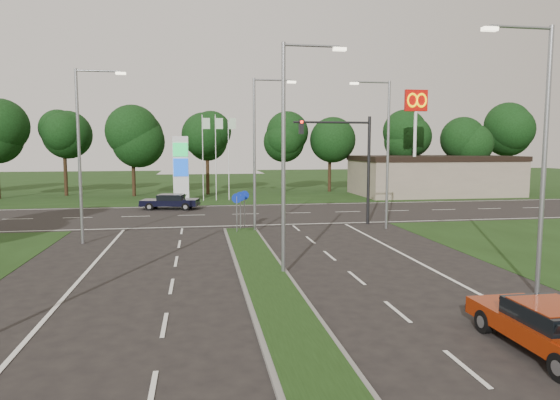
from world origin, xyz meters
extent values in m
plane|color=black|center=(0.00, 0.00, 0.00)|extent=(160.00, 160.00, 0.00)
cube|color=black|center=(0.00, 55.00, 0.00)|extent=(160.00, 50.00, 0.02)
cube|color=black|center=(0.00, 24.00, 0.00)|extent=(160.00, 12.00, 0.02)
cube|color=slate|center=(0.00, 4.00, 0.06)|extent=(2.00, 26.00, 0.12)
cube|color=gray|center=(22.00, 36.00, 2.00)|extent=(16.00, 9.00, 4.00)
cylinder|color=gray|center=(0.80, 6.00, 4.50)|extent=(0.16, 0.16, 9.00)
cylinder|color=gray|center=(1.90, 6.00, 8.90)|extent=(2.20, 0.10, 0.10)
cube|color=#FFF2CC|center=(3.00, 6.00, 8.80)|extent=(0.50, 0.22, 0.12)
cylinder|color=gray|center=(0.80, 16.00, 4.50)|extent=(0.16, 0.16, 9.00)
cylinder|color=gray|center=(1.90, 16.00, 8.90)|extent=(2.20, 0.10, 0.10)
cube|color=#FFF2CC|center=(3.00, 16.00, 8.80)|extent=(0.50, 0.22, 0.12)
cylinder|color=gray|center=(-8.50, 14.00, 4.50)|extent=(0.16, 0.16, 9.00)
cylinder|color=gray|center=(-7.40, 14.00, 8.90)|extent=(2.20, 0.10, 0.10)
cube|color=#FFF2CC|center=(-6.30, 14.00, 8.80)|extent=(0.50, 0.22, 0.12)
cylinder|color=gray|center=(9.00, 16.00, 4.50)|extent=(0.16, 0.16, 9.00)
cylinder|color=gray|center=(7.90, 16.00, 8.90)|extent=(2.20, 0.10, 0.10)
cube|color=#FFF2CC|center=(6.80, 16.00, 8.80)|extent=(0.50, 0.22, 0.12)
cylinder|color=gray|center=(9.00, 2.00, 4.50)|extent=(0.16, 0.16, 9.00)
cylinder|color=gray|center=(7.90, 2.00, 8.90)|extent=(2.20, 0.10, 0.10)
cube|color=#FFF2CC|center=(6.80, 2.00, 8.80)|extent=(0.50, 0.22, 0.12)
cylinder|color=black|center=(8.50, 18.00, 3.50)|extent=(0.20, 0.20, 7.00)
cylinder|color=black|center=(6.00, 18.00, 6.60)|extent=(5.00, 0.14, 0.14)
cube|color=black|center=(4.00, 18.00, 6.30)|extent=(0.28, 0.28, 0.90)
sphere|color=#FF190C|center=(4.00, 17.82, 6.60)|extent=(0.20, 0.20, 0.20)
cylinder|color=gray|center=(-0.30, 15.50, 1.10)|extent=(0.06, 0.06, 2.20)
cylinder|color=#0C26A5|center=(-0.30, 15.50, 2.10)|extent=(0.56, 0.04, 0.56)
cylinder|color=gray|center=(0.00, 16.50, 1.10)|extent=(0.06, 0.06, 2.20)
cylinder|color=#0C26A5|center=(0.00, 16.50, 2.10)|extent=(0.56, 0.04, 0.56)
cylinder|color=gray|center=(0.30, 17.20, 1.10)|extent=(0.06, 0.06, 2.20)
cylinder|color=#0C26A5|center=(0.30, 17.20, 2.10)|extent=(0.56, 0.04, 0.56)
cube|color=silver|center=(-4.00, 33.00, 3.00)|extent=(1.40, 0.30, 6.00)
cube|color=#0CA53F|center=(-4.00, 32.82, 4.80)|extent=(1.30, 0.08, 1.20)
cube|color=#0C3FBF|center=(-4.00, 32.82, 3.20)|extent=(1.30, 0.08, 1.60)
cylinder|color=silver|center=(-2.00, 34.00, 4.00)|extent=(0.08, 0.08, 8.00)
cube|color=#B2D8B2|center=(-1.65, 34.00, 7.20)|extent=(0.70, 0.02, 1.00)
cylinder|color=silver|center=(-0.80, 34.00, 4.00)|extent=(0.08, 0.08, 8.00)
cube|color=#B2D8B2|center=(-0.45, 34.00, 7.20)|extent=(0.70, 0.02, 1.00)
cylinder|color=silver|center=(0.40, 34.00, 4.00)|extent=(0.08, 0.08, 8.00)
cube|color=#B2D8B2|center=(0.75, 34.00, 7.20)|extent=(0.70, 0.02, 1.00)
cylinder|color=silver|center=(18.00, 32.00, 5.00)|extent=(0.30, 0.30, 10.00)
cube|color=#BF0C07|center=(18.00, 32.00, 9.40)|extent=(2.20, 0.35, 2.00)
torus|color=#FFC600|center=(17.55, 31.78, 9.40)|extent=(1.06, 0.16, 1.06)
torus|color=#FFC600|center=(18.45, 31.78, 9.40)|extent=(1.06, 0.16, 1.06)
cylinder|color=black|center=(0.00, 40.00, 2.20)|extent=(0.36, 0.36, 4.40)
sphere|color=black|center=(0.00, 40.00, 6.50)|extent=(6.00, 6.00, 6.00)
sphere|color=black|center=(0.30, 39.80, 7.50)|extent=(4.80, 4.80, 4.80)
cube|color=maroon|center=(6.00, -2.46, 0.56)|extent=(1.89, 4.53, 0.46)
cube|color=black|center=(6.00, -2.55, 1.00)|extent=(1.59, 2.00, 0.43)
cube|color=maroon|center=(6.00, -2.55, 1.22)|extent=(1.49, 1.64, 0.04)
cylinder|color=black|center=(5.14, -1.03, 0.32)|extent=(0.21, 0.64, 0.64)
cylinder|color=black|center=(6.83, -1.01, 0.32)|extent=(0.21, 0.64, 0.64)
cube|color=black|center=(-4.75, 27.87, 0.56)|extent=(4.77, 2.65, 0.46)
cube|color=black|center=(-4.66, 27.85, 1.00)|extent=(2.24, 1.91, 0.43)
cube|color=black|center=(-4.66, 27.85, 1.22)|extent=(1.87, 1.75, 0.04)
cylinder|color=black|center=(-6.32, 27.31, 0.32)|extent=(0.66, 0.32, 0.63)
cylinder|color=black|center=(-6.01, 28.96, 0.32)|extent=(0.66, 0.32, 0.63)
cylinder|color=black|center=(-3.49, 26.78, 0.32)|extent=(0.66, 0.32, 0.63)
cylinder|color=black|center=(-3.18, 28.43, 0.32)|extent=(0.66, 0.32, 0.63)
camera|label=1|loc=(-2.49, -13.09, 5.06)|focal=32.00mm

